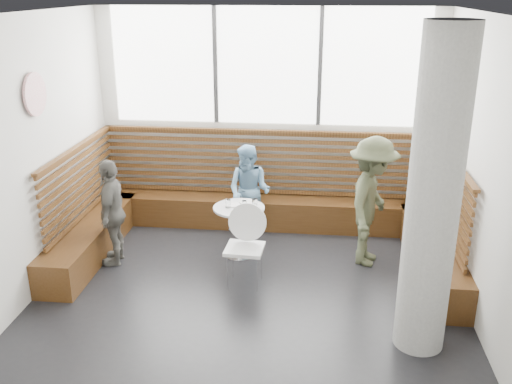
# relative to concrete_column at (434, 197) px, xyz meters

# --- Properties ---
(room) EXTENTS (5.00, 5.00, 3.20)m
(room) POSITION_rel_concrete_column_xyz_m (-1.85, 0.60, 0.00)
(room) COLOR silver
(room) RESTS_ON ground
(booth) EXTENTS (5.00, 2.50, 1.44)m
(booth) POSITION_rel_concrete_column_xyz_m (-1.85, 2.37, -1.19)
(booth) COLOR #3F250F
(booth) RESTS_ON ground
(concrete_column) EXTENTS (0.50, 0.50, 3.20)m
(concrete_column) POSITION_rel_concrete_column_xyz_m (0.00, 0.00, 0.00)
(concrete_column) COLOR gray
(concrete_column) RESTS_ON ground
(wall_art) EXTENTS (0.03, 0.50, 0.50)m
(wall_art) POSITION_rel_concrete_column_xyz_m (-4.31, 1.00, 0.70)
(wall_art) COLOR white
(wall_art) RESTS_ON room
(cafe_table) EXTENTS (0.68, 0.68, 0.70)m
(cafe_table) POSITION_rel_concrete_column_xyz_m (-2.10, 1.81, -1.10)
(cafe_table) COLOR silver
(cafe_table) RESTS_ON ground
(cafe_chair) EXTENTS (0.47, 0.46, 0.98)m
(cafe_chair) POSITION_rel_concrete_column_xyz_m (-1.92, 1.09, -1.02)
(cafe_chair) COLOR white
(cafe_chair) RESTS_ON ground
(adult_man) EXTENTS (0.92, 1.23, 1.70)m
(adult_man) POSITION_rel_concrete_column_xyz_m (-0.38, 1.80, -0.75)
(adult_man) COLOR #454B32
(adult_man) RESTS_ON ground
(child_back) EXTENTS (0.78, 0.69, 1.35)m
(child_back) POSITION_rel_concrete_column_xyz_m (-2.05, 2.51, -0.93)
(child_back) COLOR #71A0C4
(child_back) RESTS_ON ground
(child_left) EXTENTS (0.43, 0.86, 1.41)m
(child_left) POSITION_rel_concrete_column_xyz_m (-3.70, 1.45, -0.89)
(child_left) COLOR #5E5C55
(child_left) RESTS_ON ground
(plate_near) EXTENTS (0.20, 0.20, 0.01)m
(plate_near) POSITION_rel_concrete_column_xyz_m (-2.20, 1.86, -0.89)
(plate_near) COLOR white
(plate_near) RESTS_ON cafe_table
(plate_far) EXTENTS (0.22, 0.22, 0.02)m
(plate_far) POSITION_rel_concrete_column_xyz_m (-2.02, 1.99, -0.89)
(plate_far) COLOR white
(plate_far) RESTS_ON cafe_table
(glass_left) EXTENTS (0.07, 0.07, 0.11)m
(glass_left) POSITION_rel_concrete_column_xyz_m (-2.24, 1.78, -0.84)
(glass_left) COLOR white
(glass_left) RESTS_ON cafe_table
(glass_mid) EXTENTS (0.06, 0.06, 0.10)m
(glass_mid) POSITION_rel_concrete_column_xyz_m (-2.02, 1.78, -0.85)
(glass_mid) COLOR white
(glass_mid) RESTS_ON cafe_table
(glass_right) EXTENTS (0.07, 0.07, 0.11)m
(glass_right) POSITION_rel_concrete_column_xyz_m (-1.89, 1.83, -0.84)
(glass_right) COLOR white
(glass_right) RESTS_ON cafe_table
(menu_card) EXTENTS (0.24, 0.21, 0.00)m
(menu_card) POSITION_rel_concrete_column_xyz_m (-2.07, 1.66, -0.89)
(menu_card) COLOR #A5C64C
(menu_card) RESTS_ON cafe_table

